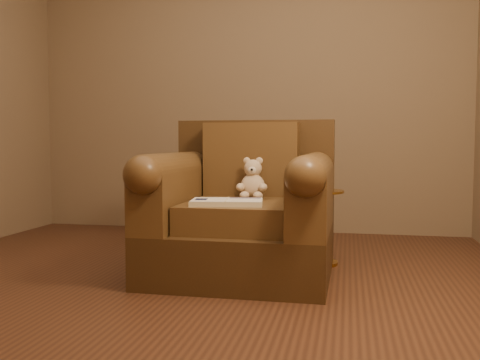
# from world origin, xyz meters

# --- Properties ---
(floor) EXTENTS (4.00, 4.00, 0.00)m
(floor) POSITION_xyz_m (0.00, 0.00, 0.00)
(floor) COLOR #4F2D1B
(floor) RESTS_ON ground
(armchair) EXTENTS (1.09, 1.04, 0.97)m
(armchair) POSITION_xyz_m (0.30, 0.35, 0.38)
(armchair) COLOR #432C16
(armchair) RESTS_ON floor
(teddy_bear) EXTENTS (0.20, 0.22, 0.27)m
(teddy_bear) POSITION_xyz_m (0.34, 0.44, 0.57)
(teddy_bear) COLOR beige
(teddy_bear) RESTS_ON armchair
(guidebook) EXTENTS (0.43, 0.30, 0.03)m
(guidebook) POSITION_xyz_m (0.26, 0.06, 0.48)
(guidebook) COLOR beige
(guidebook) RESTS_ON armchair
(side_table) EXTENTS (0.36, 0.36, 0.50)m
(side_table) POSITION_xyz_m (0.74, 0.70, 0.27)
(side_table) COLOR #BF8A34
(side_table) RESTS_ON floor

